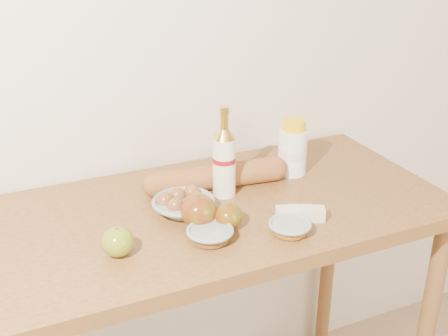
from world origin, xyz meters
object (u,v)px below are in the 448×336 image
(cream_bottle, at_px, (293,149))
(egg_bowl, at_px, (183,204))
(bourbon_bottle, at_px, (224,160))
(baguette, at_px, (217,176))
(table, at_px, (219,245))

(cream_bottle, xyz_separation_m, egg_bowl, (-0.37, -0.09, -0.05))
(bourbon_bottle, height_order, cream_bottle, bourbon_bottle)
(cream_bottle, bearing_deg, baguette, 157.46)
(table, height_order, cream_bottle, cream_bottle)
(bourbon_bottle, height_order, egg_bowl, bourbon_bottle)
(baguette, bearing_deg, bourbon_bottle, -81.13)
(cream_bottle, bearing_deg, table, 177.02)
(cream_bottle, relative_size, baguette, 0.39)
(cream_bottle, relative_size, egg_bowl, 0.88)
(table, distance_m, baguette, 0.19)
(cream_bottle, xyz_separation_m, baguette, (-0.24, -0.00, -0.04))
(table, relative_size, bourbon_bottle, 4.78)
(baguette, bearing_deg, table, -103.01)
(table, distance_m, bourbon_bottle, 0.23)
(egg_bowl, bearing_deg, baguette, 34.32)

